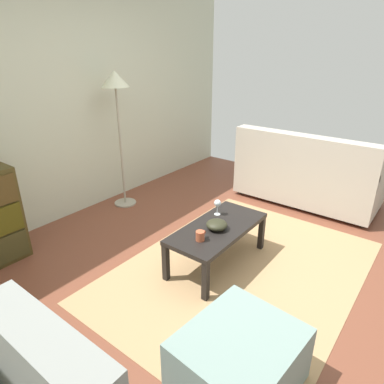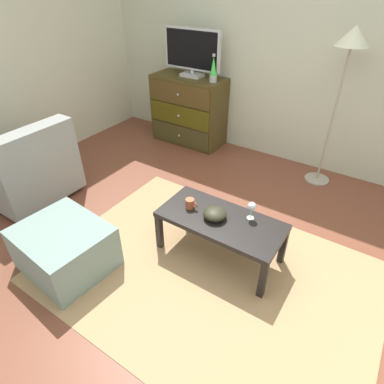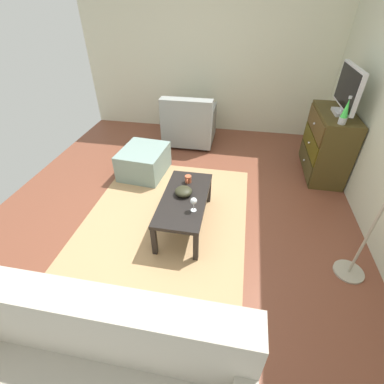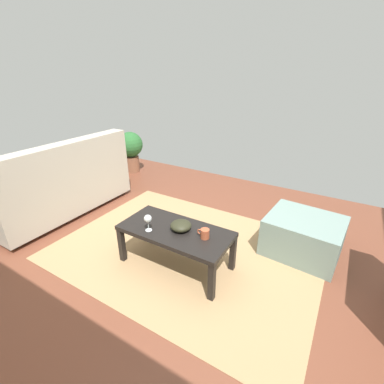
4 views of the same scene
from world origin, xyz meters
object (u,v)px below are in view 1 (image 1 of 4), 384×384
object	(u,v)px
coffee_table	(218,231)
ottoman	(239,361)
standing_lamp	(116,92)
couch_large	(306,176)
mug	(200,236)
bowl_decorative	(217,225)
wine_glass	(218,204)

from	to	relation	value
coffee_table	ottoman	size ratio (longest dim) A/B	1.47
coffee_table	standing_lamp	distance (m)	2.05
ottoman	couch_large	bearing A→B (deg)	13.36
mug	bowl_decorative	size ratio (longest dim) A/B	0.60
bowl_decorative	standing_lamp	world-z (taller)	standing_lamp
bowl_decorative	standing_lamp	distance (m)	2.03
bowl_decorative	standing_lamp	bearing A→B (deg)	76.13
coffee_table	mug	bearing A→B (deg)	-176.90
standing_lamp	coffee_table	bearing A→B (deg)	-102.50
wine_glass	bowl_decorative	size ratio (longest dim) A/B	0.82
coffee_table	mug	distance (m)	0.31
coffee_table	mug	world-z (taller)	mug
wine_glass	ottoman	world-z (taller)	wine_glass
coffee_table	couch_large	size ratio (longest dim) A/B	0.59
ottoman	standing_lamp	world-z (taller)	standing_lamp
couch_large	mug	bearing A→B (deg)	176.83
ottoman	wine_glass	bearing A→B (deg)	38.78
couch_large	bowl_decorative	bearing A→B (deg)	176.53
coffee_table	bowl_decorative	xyz separation A→B (m)	(-0.05, -0.02, 0.09)
mug	ottoman	xyz separation A→B (m)	(-0.70, -0.80, -0.24)
wine_glass	ottoman	bearing A→B (deg)	-141.22
mug	standing_lamp	bearing A→B (deg)	68.73
couch_large	standing_lamp	distance (m)	2.60
standing_lamp	wine_glass	bearing A→B (deg)	-96.58
bowl_decorative	couch_large	bearing A→B (deg)	-3.47
mug	bowl_decorative	distance (m)	0.24
coffee_table	mug	size ratio (longest dim) A/B	9.04
mug	couch_large	size ratio (longest dim) A/B	0.07
mug	standing_lamp	xyz separation A→B (m)	(0.67, 1.72, 0.98)
wine_glass	ottoman	distance (m)	1.55
mug	ottoman	world-z (taller)	mug
ottoman	standing_lamp	size ratio (longest dim) A/B	0.42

